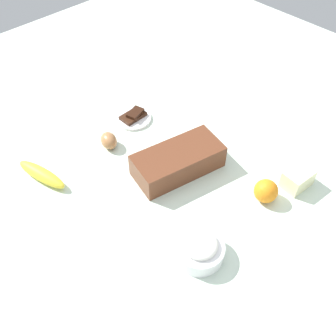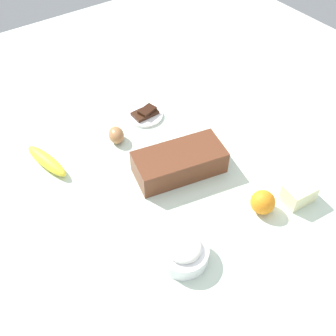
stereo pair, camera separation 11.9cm
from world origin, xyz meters
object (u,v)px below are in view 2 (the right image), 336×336
flour_bowl (184,252)px  egg_near_butter (116,135)px  butter_block (299,194)px  chocolate_plate (145,114)px  banana (47,161)px  orange_fruit (263,202)px  loaf_pan (180,162)px

flour_bowl → egg_near_butter: 0.50m
butter_block → chocolate_plate: size_ratio=0.69×
banana → orange_fruit: bearing=-50.3°
loaf_pan → butter_block: (0.22, -0.29, -0.01)m
egg_near_butter → flour_bowl: bearing=-99.6°
chocolate_plate → egg_near_butter: bearing=-161.1°
flour_bowl → egg_near_butter: flour_bowl is taller
banana → chocolate_plate: banana is taller
butter_block → chocolate_plate: (-0.16, 0.59, -0.02)m
loaf_pan → egg_near_butter: bearing=123.3°
banana → egg_near_butter: 0.24m
banana → flour_bowl: bearing=-73.3°
loaf_pan → egg_near_butter: 0.26m
loaf_pan → butter_block: loaf_pan is taller
banana → loaf_pan: bearing=-38.8°
banana → egg_near_butter: egg_near_butter is taller
orange_fruit → banana: bearing=129.7°
butter_block → egg_near_butter: size_ratio=1.28×
flour_bowl → chocolate_plate: 0.59m
orange_fruit → egg_near_butter: orange_fruit is taller
loaf_pan → banana: 0.43m
orange_fruit → egg_near_butter: size_ratio=1.02×
banana → chocolate_plate: bearing=3.4°
flour_bowl → loaf_pan: bearing=55.5°
flour_bowl → butter_block: flour_bowl is taller
orange_fruit → egg_near_butter: 0.54m
butter_block → flour_bowl: bearing=174.4°
butter_block → chocolate_plate: bearing=105.3°
butter_block → chocolate_plate: 0.61m
banana → butter_block: 0.79m
flour_bowl → orange_fruit: size_ratio=1.84×
banana → orange_fruit: orange_fruit is taller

